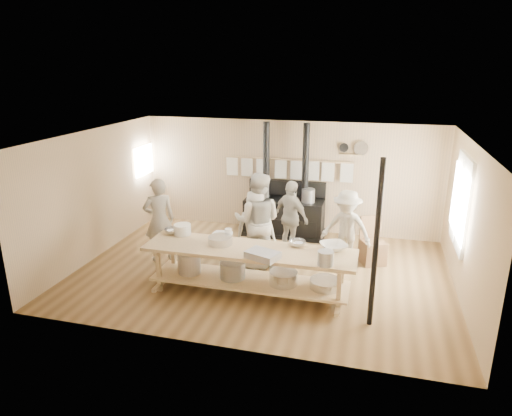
# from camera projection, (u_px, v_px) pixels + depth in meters

# --- Properties ---
(ground) EXTENTS (7.00, 7.00, 0.00)m
(ground) POSITION_uv_depth(u_px,v_px,m) (262.00, 272.00, 8.78)
(ground) COLOR brown
(ground) RESTS_ON ground
(room_shell) EXTENTS (7.00, 7.00, 7.00)m
(room_shell) POSITION_uv_depth(u_px,v_px,m) (262.00, 191.00, 8.28)
(room_shell) COLOR tan
(room_shell) RESTS_ON ground
(window_right) EXTENTS (0.09, 1.50, 1.65)m
(window_right) POSITION_uv_depth(u_px,v_px,m) (461.00, 202.00, 8.02)
(window_right) COLOR beige
(window_right) RESTS_ON ground
(left_opening) EXTENTS (0.00, 0.90, 0.90)m
(left_opening) POSITION_uv_depth(u_px,v_px,m) (144.00, 160.00, 10.98)
(left_opening) COLOR white
(left_opening) RESTS_ON ground
(stove) EXTENTS (1.90, 0.75, 2.60)m
(stove) POSITION_uv_depth(u_px,v_px,m) (284.00, 213.00, 10.57)
(stove) COLOR black
(stove) RESTS_ON ground
(towel_rail) EXTENTS (3.00, 0.04, 0.47)m
(towel_rail) POSITION_uv_depth(u_px,v_px,m) (288.00, 167.00, 10.52)
(towel_rail) COLOR tan
(towel_rail) RESTS_ON ground
(back_wall_shelf) EXTENTS (0.63, 0.14, 0.32)m
(back_wall_shelf) POSITION_uv_depth(u_px,v_px,m) (354.00, 150.00, 10.05)
(back_wall_shelf) COLOR tan
(back_wall_shelf) RESTS_ON ground
(prep_table) EXTENTS (3.60, 0.90, 0.85)m
(prep_table) POSITION_uv_depth(u_px,v_px,m) (249.00, 266.00, 7.79)
(prep_table) COLOR tan
(prep_table) RESTS_ON ground
(support_post) EXTENTS (0.08, 0.08, 2.60)m
(support_post) POSITION_uv_depth(u_px,v_px,m) (376.00, 246.00, 6.64)
(support_post) COLOR black
(support_post) RESTS_ON ground
(cook_far_left) EXTENTS (0.74, 0.68, 1.70)m
(cook_far_left) POSITION_uv_depth(u_px,v_px,m) (159.00, 220.00, 9.10)
(cook_far_left) COLOR #B5AFA0
(cook_far_left) RESTS_ON ground
(cook_left) EXTENTS (0.98, 0.79, 1.90)m
(cook_left) POSITION_uv_depth(u_px,v_px,m) (258.00, 221.00, 8.71)
(cook_left) COLOR #B5AFA0
(cook_left) RESTS_ON ground
(cook_center) EXTENTS (0.80, 0.54, 1.58)m
(cook_center) POSITION_uv_depth(u_px,v_px,m) (256.00, 230.00, 8.70)
(cook_center) COLOR #B5AFA0
(cook_center) RESTS_ON ground
(cook_right) EXTENTS (0.97, 0.82, 1.56)m
(cook_right) POSITION_uv_depth(u_px,v_px,m) (291.00, 217.00, 9.47)
(cook_right) COLOR #B5AFA0
(cook_right) RESTS_ON ground
(cook_by_window) EXTENTS (1.10, 0.79, 1.54)m
(cook_by_window) POSITION_uv_depth(u_px,v_px,m) (346.00, 229.00, 8.84)
(cook_by_window) COLOR #B5AFA0
(cook_by_window) RESTS_ON ground
(chair) EXTENTS (0.58, 0.58, 0.94)m
(chair) POSITION_uv_depth(u_px,v_px,m) (372.00, 250.00, 9.10)
(chair) COLOR brown
(chair) RESTS_ON ground
(bowl_white_a) EXTENTS (0.38, 0.38, 0.09)m
(bowl_white_a) POSITION_uv_depth(u_px,v_px,m) (222.00, 236.00, 8.12)
(bowl_white_a) COLOR white
(bowl_white_a) RESTS_ON prep_table
(bowl_steel_a) EXTENTS (0.41, 0.41, 0.09)m
(bowl_steel_a) POSITION_uv_depth(u_px,v_px,m) (173.00, 231.00, 8.36)
(bowl_steel_a) COLOR silver
(bowl_steel_a) RESTS_ON prep_table
(bowl_white_b) EXTENTS (0.59, 0.59, 0.11)m
(bowl_white_b) POSITION_uv_depth(u_px,v_px,m) (334.00, 246.00, 7.64)
(bowl_white_b) COLOR white
(bowl_white_b) RESTS_ON prep_table
(bowl_steel_b) EXTENTS (0.41, 0.41, 0.09)m
(bowl_steel_b) POSITION_uv_depth(u_px,v_px,m) (297.00, 243.00, 7.79)
(bowl_steel_b) COLOR silver
(bowl_steel_b) RESTS_ON prep_table
(roasting_pan) EXTENTS (0.60, 0.50, 0.11)m
(roasting_pan) POSITION_uv_depth(u_px,v_px,m) (263.00, 255.00, 7.29)
(roasting_pan) COLOR #B2B2B7
(roasting_pan) RESTS_ON prep_table
(mixing_bowl_large) EXTENTS (0.45, 0.45, 0.13)m
(mixing_bowl_large) POSITION_uv_depth(u_px,v_px,m) (220.00, 240.00, 7.86)
(mixing_bowl_large) COLOR silver
(mixing_bowl_large) RESTS_ON prep_table
(bucket_galv) EXTENTS (0.29, 0.29, 0.23)m
(bucket_galv) POSITION_uv_depth(u_px,v_px,m) (326.00, 258.00, 7.03)
(bucket_galv) COLOR gray
(bucket_galv) RESTS_ON prep_table
(deep_bowl_enamel) EXTENTS (0.39, 0.39, 0.19)m
(deep_bowl_enamel) POSITION_uv_depth(u_px,v_px,m) (183.00, 229.00, 8.30)
(deep_bowl_enamel) COLOR white
(deep_bowl_enamel) RESTS_ON prep_table
(pitcher) EXTENTS (0.16, 0.16, 0.19)m
(pitcher) POSITION_uv_depth(u_px,v_px,m) (228.00, 234.00, 8.08)
(pitcher) COLOR white
(pitcher) RESTS_ON prep_table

